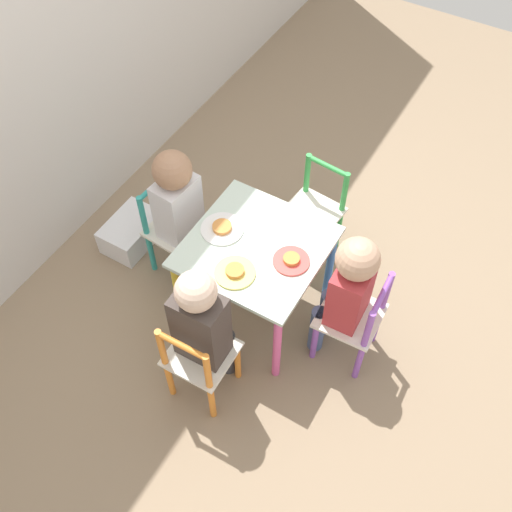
# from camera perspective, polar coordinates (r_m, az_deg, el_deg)

# --- Properties ---
(ground_plane) EXTENTS (6.00, 6.00, 0.00)m
(ground_plane) POSITION_cam_1_polar(r_m,az_deg,el_deg) (2.93, 0.00, -4.98)
(ground_plane) COLOR #8C755B
(kids_table) EXTENTS (0.57, 0.57, 0.49)m
(kids_table) POSITION_cam_1_polar(r_m,az_deg,el_deg) (2.59, 0.00, -0.05)
(kids_table) COLOR silver
(kids_table) RESTS_ON ground_plane
(chair_teal) EXTENTS (0.28, 0.28, 0.53)m
(chair_teal) POSITION_cam_1_polar(r_m,az_deg,el_deg) (2.91, -7.72, 2.49)
(chair_teal) COLOR silver
(chair_teal) RESTS_ON ground_plane
(chair_orange) EXTENTS (0.27, 0.27, 0.53)m
(chair_orange) POSITION_cam_1_polar(r_m,az_deg,el_deg) (2.51, -5.47, -9.85)
(chair_orange) COLOR silver
(chair_orange) RESTS_ON ground_plane
(chair_purple) EXTENTS (0.27, 0.27, 0.53)m
(chair_purple) POSITION_cam_1_polar(r_m,az_deg,el_deg) (2.63, 9.34, -6.04)
(chair_purple) COLOR silver
(chair_purple) RESTS_ON ground_plane
(chair_green) EXTENTS (0.29, 0.29, 0.53)m
(chair_green) POSITION_cam_1_polar(r_m,az_deg,el_deg) (2.97, 5.54, 4.08)
(chair_green) COLOR silver
(chair_green) RESTS_ON ground_plane
(child_back) EXTENTS (0.21, 0.23, 0.77)m
(child_back) POSITION_cam_1_polar(r_m,az_deg,el_deg) (2.73, -7.24, 4.78)
(child_back) COLOR #4C608E
(child_back) RESTS_ON ground_plane
(child_left) EXTENTS (0.22, 0.20, 0.79)m
(child_left) POSITION_cam_1_polar(r_m,az_deg,el_deg) (2.35, -5.07, -6.37)
(child_left) COLOR #38383D
(child_left) RESTS_ON ground_plane
(child_front) EXTENTS (0.21, 0.22, 0.76)m
(child_front) POSITION_cam_1_polar(r_m,az_deg,el_deg) (2.46, 8.67, -3.04)
(child_front) COLOR #4C608E
(child_front) RESTS_ON ground_plane
(plate_back) EXTENTS (0.19, 0.19, 0.03)m
(plate_back) POSITION_cam_1_polar(r_m,az_deg,el_deg) (2.58, -3.24, 2.64)
(plate_back) COLOR white
(plate_back) RESTS_ON kids_table
(plate_left) EXTENTS (0.17, 0.17, 0.03)m
(plate_left) POSITION_cam_1_polar(r_m,az_deg,el_deg) (2.44, -2.03, -1.54)
(plate_left) COLOR #EADB66
(plate_left) RESTS_ON kids_table
(plate_front) EXTENTS (0.15, 0.15, 0.03)m
(plate_front) POSITION_cam_1_polar(r_m,az_deg,el_deg) (2.48, 3.38, -0.42)
(plate_front) COLOR #E54C47
(plate_front) RESTS_ON kids_table
(storage_bin) EXTENTS (0.31, 0.21, 0.15)m
(storage_bin) POSITION_cam_1_polar(r_m,az_deg,el_deg) (3.19, -11.77, 2.26)
(storage_bin) COLOR silver
(storage_bin) RESTS_ON ground_plane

